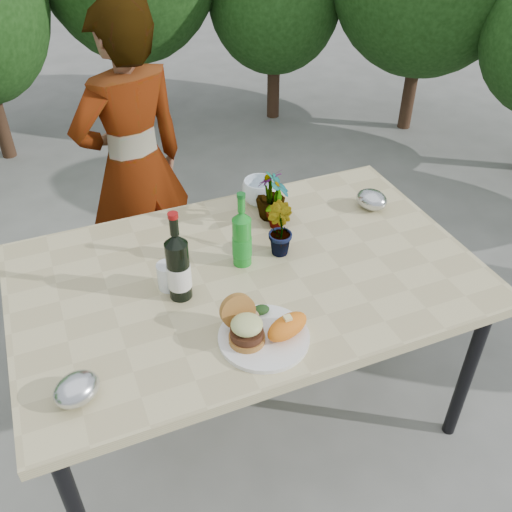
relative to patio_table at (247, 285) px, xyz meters
name	(u,v)px	position (x,y,z in m)	size (l,w,h in m)	color
ground	(249,407)	(0.00, 0.00, -0.69)	(80.00, 80.00, 0.00)	slate
patio_table	(247,285)	(0.00, 0.00, 0.00)	(1.60, 1.00, 0.75)	#C5B783
shrub_hedge	(166,18)	(0.20, 1.66, 0.47)	(6.92, 5.07, 2.28)	#382316
dinner_plate	(264,337)	(-0.07, -0.32, 0.06)	(0.28, 0.28, 0.01)	white
burger_stack	(244,326)	(-0.13, -0.30, 0.12)	(0.11, 0.16, 0.11)	#B7722D
sweet_potato	(287,327)	(0.00, -0.34, 0.10)	(0.15, 0.08, 0.06)	orange
grilled_veg	(257,312)	(-0.05, -0.22, 0.09)	(0.08, 0.05, 0.03)	olive
wine_bottle	(178,267)	(-0.25, -0.03, 0.18)	(0.08, 0.08, 0.33)	black
sparkling_water	(242,239)	(0.00, 0.06, 0.16)	(0.07, 0.07, 0.29)	#198922
plastic_cup	(168,276)	(-0.27, 0.03, 0.10)	(0.07, 0.07, 0.10)	white
seedling_left	(277,200)	(0.21, 0.22, 0.18)	(0.13, 0.09, 0.24)	#2E5E20
seedling_mid	(279,229)	(0.15, 0.07, 0.16)	(0.11, 0.09, 0.20)	#2D5E20
seedling_right	(271,194)	(0.21, 0.29, 0.16)	(0.12, 0.12, 0.21)	#29521C
blue_bowl	(259,192)	(0.21, 0.40, 0.11)	(0.14, 0.14, 0.11)	white
foil_packet_left	(77,389)	(-0.63, -0.33, 0.10)	(0.13, 0.11, 0.08)	silver
foil_packet_right	(372,200)	(0.62, 0.19, 0.10)	(0.13, 0.11, 0.08)	#BABEC2
person	(134,167)	(-0.19, 0.90, 0.05)	(0.54, 0.36, 1.49)	#8F6847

